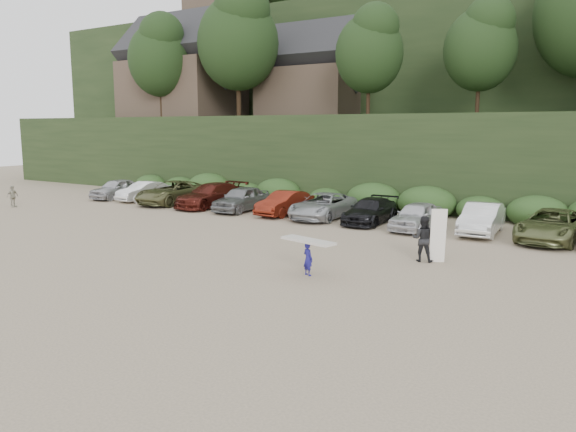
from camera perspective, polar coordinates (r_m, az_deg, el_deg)
The scene contains 6 objects.
ground at distance 22.14m, azimuth -2.19°, elevation -4.56°, with size 120.00×120.00×0.00m, color tan.
hillside_backdrop at distance 55.34m, azimuth 20.09°, elevation 14.76°, with size 90.00×41.50×28.00m.
parked_cars at distance 31.22m, azimuth 6.48°, elevation 0.79°, with size 39.65×5.75×1.63m.
distant_walker at distance 40.85m, azimuth -26.19°, elevation 1.81°, with size 0.83×0.35×1.42m, color #9F9A86.
child_surfer at distance 19.80m, azimuth 2.04°, elevation -3.57°, with size 2.25×1.07×1.30m.
adult_surfer at distance 22.45m, azimuth 13.69°, elevation -2.24°, with size 1.37×0.82×2.12m.
Camera 1 is at (12.34, -17.62, 5.21)m, focal length 35.00 mm.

